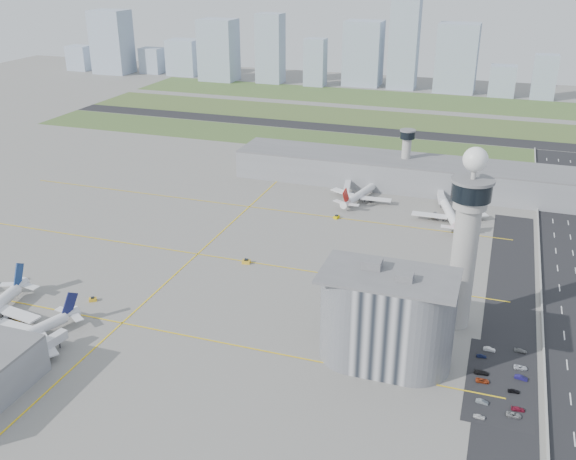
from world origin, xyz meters
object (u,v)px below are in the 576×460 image
(jet_bridge_far_1, at_px, (440,195))
(car_lot_0, at_px, (479,417))
(secondary_tower, at_px, (406,153))
(airplane_far_a, at_px, (361,189))
(tug_4, at_px, (336,217))
(jet_bridge_near_2, at_px, (32,357))
(tug_1, at_px, (19,317))
(airplane_near_c, at_px, (24,329))
(car_lot_2, at_px, (483,381))
(admin_building, at_px, (386,319))
(tug_3, at_px, (246,261))
(airplane_far_b, at_px, (450,208))
(car_hw_4, at_px, (547,181))
(car_lot_6, at_px, (514,415))
(car_lot_5, at_px, (489,349))
(tug_5, at_px, (432,215))
(jet_bridge_far_0, at_px, (348,185))
(car_lot_10, at_px, (520,367))
(control_tower, at_px, (467,233))
(car_lot_4, at_px, (481,356))
(car_lot_11, at_px, (521,351))
(car_lot_7, at_px, (518,409))
(tug_2, at_px, (93,299))
(car_lot_3, at_px, (481,372))
(car_lot_1, at_px, (482,402))
(car_lot_8, at_px, (514,391))

(jet_bridge_far_1, relative_size, car_lot_0, 4.24)
(secondary_tower, height_order, airplane_far_a, secondary_tower)
(jet_bridge_far_1, distance_m, tug_4, 62.17)
(jet_bridge_near_2, relative_size, tug_1, 3.93)
(airplane_near_c, relative_size, car_lot_2, 9.96)
(admin_building, height_order, tug_3, admin_building)
(car_lot_2, bearing_deg, airplane_far_b, 5.83)
(car_lot_0, bearing_deg, tug_4, 34.32)
(airplane_far_a, bearing_deg, tug_1, 163.96)
(airplane_near_c, bearing_deg, car_hw_4, 163.94)
(tug_1, bearing_deg, car_lot_6, -173.39)
(airplane_far_b, xyz_separation_m, car_lot_5, (24.53, -111.71, -5.55))
(car_hw_4, bearing_deg, tug_5, -118.65)
(jet_bridge_far_0, height_order, car_lot_10, jet_bridge_far_0)
(airplane_far_a, xyz_separation_m, car_hw_4, (94.73, 62.50, -5.20))
(jet_bridge_far_0, distance_m, car_lot_6, 192.06)
(airplane_near_c, xyz_separation_m, car_hw_4, (170.15, 233.30, -5.16))
(control_tower, distance_m, airplane_near_c, 150.67)
(car_lot_4, bearing_deg, tug_1, 94.34)
(tug_5, distance_m, car_lot_11, 118.14)
(car_lot_6, height_order, car_lot_7, car_lot_6)
(car_lot_11, bearing_deg, control_tower, 65.24)
(jet_bridge_far_1, relative_size, car_lot_10, 3.39)
(car_lot_2, bearing_deg, car_lot_6, -150.02)
(car_lot_2, relative_size, car_lot_4, 1.27)
(jet_bridge_far_0, bearing_deg, jet_bridge_far_1, 80.00)
(airplane_far_a, xyz_separation_m, jet_bridge_far_0, (-10.30, 13.09, -2.93))
(tug_1, bearing_deg, car_lot_5, -162.19)
(control_tower, xyz_separation_m, secondary_tower, (-42.00, 142.00, -16.24))
(car_lot_2, height_order, car_hw_4, car_hw_4)
(control_tower, height_order, tug_4, control_tower)
(car_lot_2, distance_m, car_hw_4, 206.78)
(tug_3, bearing_deg, airplane_near_c, -37.30)
(tug_2, bearing_deg, car_lot_3, 57.24)
(car_lot_5, bearing_deg, airplane_far_a, 31.51)
(jet_bridge_far_1, height_order, car_lot_4, jet_bridge_far_1)
(car_lot_1, bearing_deg, tug_5, 19.14)
(tug_2, bearing_deg, car_lot_11, 63.40)
(tug_3, bearing_deg, car_hw_4, 133.94)
(jet_bridge_near_2, height_order, car_lot_8, jet_bridge_near_2)
(car_lot_1, height_order, car_lot_5, car_lot_5)
(tug_3, xyz_separation_m, car_lot_8, (108.50, -54.64, -0.42))
(car_lot_3, distance_m, car_lot_11, 20.13)
(car_lot_1, xyz_separation_m, car_lot_11, (10.45, 31.02, -0.00))
(car_lot_4, distance_m, car_lot_11, 13.98)
(car_lot_5, bearing_deg, airplane_near_c, 108.98)
(airplane_far_b, xyz_separation_m, car_lot_11, (34.34, -109.25, -5.59))
(car_lot_10, bearing_deg, jet_bridge_far_0, 32.17)
(car_hw_4, bearing_deg, car_lot_6, -85.68)
(airplane_far_a, relative_size, tug_2, 14.84)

